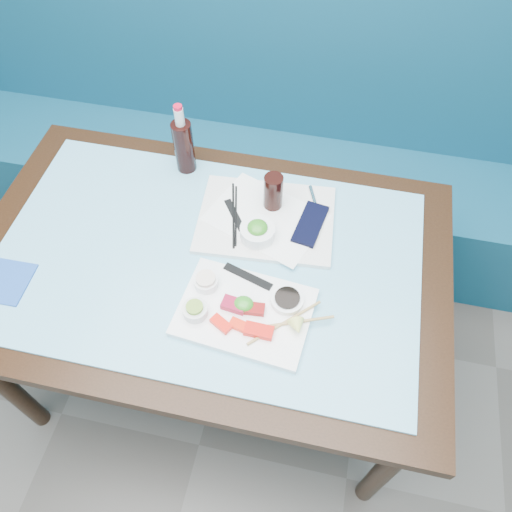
% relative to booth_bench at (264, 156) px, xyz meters
% --- Properties ---
extents(booth_bench, '(3.00, 0.56, 1.17)m').
position_rel_booth_bench_xyz_m(booth_bench, '(0.00, 0.00, 0.00)').
color(booth_bench, navy).
rests_on(booth_bench, ground).
extents(dining_table, '(1.40, 0.90, 0.75)m').
position_rel_booth_bench_xyz_m(dining_table, '(0.00, -0.84, 0.29)').
color(dining_table, black).
rests_on(dining_table, ground).
extents(glass_top, '(1.22, 0.76, 0.01)m').
position_rel_booth_bench_xyz_m(glass_top, '(0.00, -0.84, 0.38)').
color(glass_top, '#69B4D3').
rests_on(glass_top, dining_table).
extents(sashimi_plate, '(0.37, 0.28, 0.02)m').
position_rel_booth_bench_xyz_m(sashimi_plate, '(0.15, -0.99, 0.39)').
color(sashimi_plate, white).
rests_on(sashimi_plate, glass_top).
extents(salmon_left, '(0.06, 0.05, 0.01)m').
position_rel_booth_bench_xyz_m(salmon_left, '(0.10, -1.05, 0.41)').
color(salmon_left, '#FF180A').
rests_on(salmon_left, sashimi_plate).
extents(salmon_mid, '(0.06, 0.04, 0.01)m').
position_rel_booth_bench_xyz_m(salmon_mid, '(0.15, -1.04, 0.41)').
color(salmon_mid, '#FF230A').
rests_on(salmon_mid, sashimi_plate).
extents(salmon_right, '(0.08, 0.04, 0.02)m').
position_rel_booth_bench_xyz_m(salmon_right, '(0.20, -1.05, 0.41)').
color(salmon_right, red).
rests_on(salmon_right, sashimi_plate).
extents(tuna_left, '(0.07, 0.05, 0.02)m').
position_rel_booth_bench_xyz_m(tuna_left, '(0.12, -0.99, 0.41)').
color(tuna_left, maroon).
rests_on(tuna_left, sashimi_plate).
extents(tuna_right, '(0.06, 0.04, 0.02)m').
position_rel_booth_bench_xyz_m(tuna_right, '(0.17, -0.99, 0.41)').
color(tuna_right, maroon).
rests_on(tuna_right, sashimi_plate).
extents(seaweed_garnish, '(0.06, 0.06, 0.03)m').
position_rel_booth_bench_xyz_m(seaweed_garnish, '(0.14, -0.98, 0.42)').
color(seaweed_garnish, '#2D8D20').
rests_on(seaweed_garnish, sashimi_plate).
extents(ramekin_wasabi, '(0.08, 0.08, 0.03)m').
position_rel_booth_bench_xyz_m(ramekin_wasabi, '(0.02, -1.03, 0.42)').
color(ramekin_wasabi, silver).
rests_on(ramekin_wasabi, sashimi_plate).
extents(wasabi_fill, '(0.05, 0.05, 0.01)m').
position_rel_booth_bench_xyz_m(wasabi_fill, '(0.02, -1.03, 0.43)').
color(wasabi_fill, olive).
rests_on(wasabi_fill, ramekin_wasabi).
extents(ramekin_ginger, '(0.07, 0.07, 0.03)m').
position_rel_booth_bench_xyz_m(ramekin_ginger, '(0.03, -0.94, 0.41)').
color(ramekin_ginger, white).
rests_on(ramekin_ginger, sashimi_plate).
extents(ginger_fill, '(0.07, 0.07, 0.01)m').
position_rel_booth_bench_xyz_m(ginger_fill, '(0.03, -0.94, 0.43)').
color(ginger_fill, beige).
rests_on(ginger_fill, ramekin_ginger).
extents(soy_dish, '(0.09, 0.09, 0.02)m').
position_rel_booth_bench_xyz_m(soy_dish, '(0.25, -0.94, 0.41)').
color(soy_dish, white).
rests_on(soy_dish, sashimi_plate).
extents(soy_fill, '(0.09, 0.09, 0.01)m').
position_rel_booth_bench_xyz_m(soy_fill, '(0.25, -0.94, 0.42)').
color(soy_fill, black).
rests_on(soy_fill, soy_dish).
extents(lemon_wedge, '(0.06, 0.05, 0.05)m').
position_rel_booth_bench_xyz_m(lemon_wedge, '(0.29, -1.02, 0.42)').
color(lemon_wedge, '#F9FF78').
rests_on(lemon_wedge, sashimi_plate).
extents(chopstick_sleeve, '(0.15, 0.07, 0.00)m').
position_rel_booth_bench_xyz_m(chopstick_sleeve, '(0.13, -0.89, 0.40)').
color(chopstick_sleeve, black).
rests_on(chopstick_sleeve, sashimi_plate).
extents(wooden_chopstick_a, '(0.17, 0.17, 0.01)m').
position_rel_booth_bench_xyz_m(wooden_chopstick_a, '(0.26, -1.01, 0.41)').
color(wooden_chopstick_a, tan).
rests_on(wooden_chopstick_a, sashimi_plate).
extents(wooden_chopstick_b, '(0.23, 0.10, 0.01)m').
position_rel_booth_bench_xyz_m(wooden_chopstick_b, '(0.27, -1.01, 0.41)').
color(wooden_chopstick_b, tan).
rests_on(wooden_chopstick_b, sashimi_plate).
extents(serving_tray, '(0.43, 0.33, 0.02)m').
position_rel_booth_bench_xyz_m(serving_tray, '(0.14, -0.67, 0.39)').
color(serving_tray, silver).
rests_on(serving_tray, glass_top).
extents(paper_placemat, '(0.39, 0.34, 0.00)m').
position_rel_booth_bench_xyz_m(paper_placemat, '(0.14, -0.67, 0.40)').
color(paper_placemat, white).
rests_on(paper_placemat, serving_tray).
extents(seaweed_bowl, '(0.13, 0.13, 0.04)m').
position_rel_booth_bench_xyz_m(seaweed_bowl, '(0.13, -0.74, 0.42)').
color(seaweed_bowl, white).
rests_on(seaweed_bowl, serving_tray).
extents(seaweed_salad, '(0.08, 0.08, 0.03)m').
position_rel_booth_bench_xyz_m(seaweed_salad, '(0.13, -0.74, 0.44)').
color(seaweed_salad, '#2E821E').
rests_on(seaweed_salad, seaweed_bowl).
extents(cola_glass, '(0.06, 0.06, 0.12)m').
position_rel_booth_bench_xyz_m(cola_glass, '(0.15, -0.61, 0.46)').
color(cola_glass, black).
rests_on(cola_glass, serving_tray).
extents(navy_pouch, '(0.10, 0.17, 0.01)m').
position_rel_booth_bench_xyz_m(navy_pouch, '(0.28, -0.67, 0.40)').
color(navy_pouch, black).
rests_on(navy_pouch, serving_tray).
extents(fork, '(0.05, 0.09, 0.01)m').
position_rel_booth_bench_xyz_m(fork, '(0.27, -0.56, 0.40)').
color(fork, silver).
rests_on(fork, serving_tray).
extents(black_chopstick_a, '(0.07, 0.25, 0.01)m').
position_rel_booth_bench_xyz_m(black_chopstick_a, '(0.04, -0.68, 0.40)').
color(black_chopstick_a, black).
rests_on(black_chopstick_a, serving_tray).
extents(black_chopstick_b, '(0.06, 0.23, 0.01)m').
position_rel_booth_bench_xyz_m(black_chopstick_b, '(0.05, -0.68, 0.40)').
color(black_chopstick_b, black).
rests_on(black_chopstick_b, serving_tray).
extents(tray_sleeve, '(0.09, 0.12, 0.00)m').
position_rel_booth_bench_xyz_m(tray_sleeve, '(0.05, -0.68, 0.40)').
color(tray_sleeve, black).
rests_on(tray_sleeve, serving_tray).
extents(cola_bottle_body, '(0.06, 0.06, 0.18)m').
position_rel_booth_bench_xyz_m(cola_bottle_body, '(-0.16, -0.50, 0.47)').
color(cola_bottle_body, black).
rests_on(cola_bottle_body, glass_top).
extents(cola_bottle_neck, '(0.04, 0.04, 0.06)m').
position_rel_booth_bench_xyz_m(cola_bottle_neck, '(-0.16, -0.50, 0.59)').
color(cola_bottle_neck, silver).
rests_on(cola_bottle_neck, cola_bottle_body).
extents(cola_bottle_cap, '(0.03, 0.03, 0.01)m').
position_rel_booth_bench_xyz_m(cola_bottle_cap, '(-0.16, -0.50, 0.63)').
color(cola_bottle_cap, red).
rests_on(cola_bottle_cap, cola_bottle_neck).
extents(blue_napkin, '(0.14, 0.14, 0.01)m').
position_rel_booth_bench_xyz_m(blue_napkin, '(-0.53, -1.04, 0.39)').
color(blue_napkin, '#1C479C').
rests_on(blue_napkin, glass_top).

